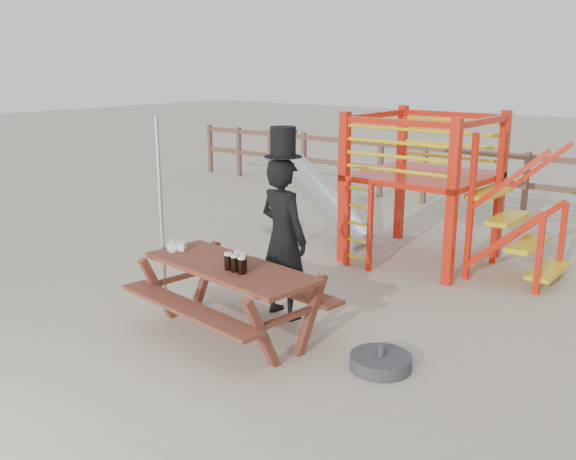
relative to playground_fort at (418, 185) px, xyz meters
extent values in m
plane|color=tan|center=(-0.12, -3.58, -1.07)|extent=(60.00, 60.00, 0.00)
cube|color=brown|center=(-0.12, 3.42, 0.03)|extent=(15.00, 0.06, 0.10)
cube|color=brown|center=(-0.12, 3.42, -0.47)|extent=(15.00, 0.06, 0.10)
cube|color=brown|center=(-7.62, 3.42, -0.47)|extent=(0.09, 0.09, 1.20)
cube|color=brown|center=(-6.62, 3.42, -0.47)|extent=(0.09, 0.09, 1.20)
cube|color=brown|center=(-5.62, 3.42, -0.47)|extent=(0.09, 0.09, 1.20)
cube|color=brown|center=(-4.62, 3.42, -0.47)|extent=(0.09, 0.09, 1.20)
cube|color=brown|center=(-3.62, 3.42, -0.47)|extent=(0.09, 0.09, 1.20)
cube|color=brown|center=(-2.62, 3.42, -0.47)|extent=(0.09, 0.09, 1.20)
cube|color=brown|center=(-1.62, 3.42, -0.47)|extent=(0.09, 0.09, 1.20)
cube|color=brown|center=(-0.62, 3.42, -0.47)|extent=(0.09, 0.09, 1.20)
cube|color=brown|center=(0.38, 3.42, -0.47)|extent=(0.09, 0.09, 1.20)
cube|color=red|center=(-0.72, -0.78, -0.02)|extent=(0.12, 0.12, 2.10)
cube|color=red|center=(0.88, -0.78, -0.02)|extent=(0.12, 0.12, 2.10)
cube|color=red|center=(-0.72, 0.82, -0.02)|extent=(0.12, 0.12, 2.10)
cube|color=red|center=(0.88, 0.82, -0.02)|extent=(0.12, 0.12, 2.10)
cube|color=red|center=(0.08, 0.02, 0.13)|extent=(1.72, 1.72, 0.08)
cube|color=red|center=(0.08, -0.78, 0.93)|extent=(1.60, 0.08, 0.08)
cube|color=red|center=(0.08, 0.82, 0.93)|extent=(1.60, 0.08, 0.08)
cube|color=red|center=(-0.72, 0.02, 0.93)|extent=(0.08, 1.60, 0.08)
cube|color=red|center=(0.88, 0.02, 0.93)|extent=(0.08, 1.60, 0.08)
cylinder|color=yellow|center=(0.08, -0.78, 0.31)|extent=(1.50, 0.05, 0.05)
cylinder|color=yellow|center=(0.08, 0.82, 0.31)|extent=(1.50, 0.05, 0.05)
cylinder|color=yellow|center=(0.08, -0.78, 0.49)|extent=(1.50, 0.05, 0.05)
cylinder|color=yellow|center=(0.08, 0.82, 0.49)|extent=(1.50, 0.05, 0.05)
cylinder|color=yellow|center=(0.08, -0.78, 0.67)|extent=(1.50, 0.05, 0.05)
cylinder|color=yellow|center=(0.08, 0.82, 0.67)|extent=(1.50, 0.05, 0.05)
cylinder|color=yellow|center=(0.08, -0.78, 0.85)|extent=(1.50, 0.05, 0.05)
cylinder|color=yellow|center=(0.08, 0.82, 0.85)|extent=(1.50, 0.05, 0.05)
cube|color=red|center=(-0.55, -0.93, -0.47)|extent=(0.06, 0.06, 1.20)
cube|color=red|center=(-0.19, -0.93, -0.47)|extent=(0.06, 0.06, 1.20)
cylinder|color=yellow|center=(-0.37, -0.93, -0.92)|extent=(0.36, 0.04, 0.04)
cylinder|color=yellow|center=(-0.37, -0.93, -0.68)|extent=(0.36, 0.04, 0.04)
cylinder|color=yellow|center=(-0.37, -0.93, -0.44)|extent=(0.36, 0.04, 0.04)
cylinder|color=yellow|center=(-0.37, -0.93, -0.20)|extent=(0.36, 0.04, 0.04)
cylinder|color=yellow|center=(-0.37, -0.93, 0.04)|extent=(0.36, 0.04, 0.04)
cube|color=yellow|center=(1.03, 0.02, 0.01)|extent=(0.30, 0.90, 0.06)
cube|color=yellow|center=(1.31, 0.02, -0.29)|extent=(0.30, 0.90, 0.06)
cube|color=yellow|center=(1.59, 0.02, -0.59)|extent=(0.30, 0.90, 0.06)
cube|color=yellow|center=(1.87, 0.02, -0.89)|extent=(0.30, 0.90, 0.06)
cube|color=red|center=(1.43, -0.43, -0.47)|extent=(0.95, 0.08, 0.86)
cube|color=red|center=(1.43, 0.47, -0.47)|extent=(0.95, 0.08, 0.86)
cube|color=#B6B9BD|center=(-1.62, 0.02, -0.45)|extent=(1.53, 0.55, 1.21)
cube|color=#B6B9BD|center=(-1.62, -0.25, -0.41)|extent=(1.58, 0.04, 1.28)
cube|color=#B6B9BD|center=(-1.62, 0.29, -0.41)|extent=(1.58, 0.04, 1.28)
cube|color=#B6B9BD|center=(-2.52, 0.02, -0.97)|extent=(0.35, 0.55, 0.05)
cube|color=brown|center=(-0.20, -3.62, -0.34)|extent=(2.02, 0.95, 0.05)
cube|color=brown|center=(-0.26, -4.15, -0.63)|extent=(1.97, 0.49, 0.04)
cube|color=brown|center=(-0.14, -3.09, -0.63)|extent=(1.97, 0.49, 0.04)
cube|color=brown|center=(-1.02, -3.53, -0.72)|extent=(0.21, 1.17, 0.70)
cube|color=brown|center=(0.62, -3.72, -0.72)|extent=(0.21, 1.17, 0.70)
imported|color=black|center=(-0.11, -2.86, -0.18)|extent=(0.71, 0.52, 1.78)
cube|color=#0D900F|center=(-0.09, -2.72, 0.03)|extent=(0.07, 0.03, 0.41)
cylinder|color=black|center=(-0.11, -2.86, 0.71)|extent=(0.40, 0.40, 0.01)
cylinder|color=black|center=(-0.11, -2.86, 0.87)|extent=(0.27, 0.27, 0.31)
cube|color=white|center=(-0.09, -2.73, 0.98)|extent=(0.14, 0.03, 0.04)
cylinder|color=#B2B2B7|center=(-1.23, -3.61, 0.02)|extent=(0.05, 0.05, 2.19)
cylinder|color=#343439|center=(1.41, -3.32, -1.01)|extent=(0.57, 0.57, 0.13)
cylinder|color=#343439|center=(1.41, -3.32, -0.88)|extent=(0.07, 0.07, 0.11)
cube|color=white|center=(-1.03, -3.58, -0.28)|extent=(0.23, 0.21, 0.08)
cylinder|color=black|center=(-0.11, -3.73, -0.24)|extent=(0.08, 0.08, 0.15)
cylinder|color=beige|center=(-0.11, -3.73, -0.15)|extent=(0.08, 0.08, 0.02)
cylinder|color=black|center=(-0.01, -3.74, -0.24)|extent=(0.08, 0.08, 0.15)
cylinder|color=beige|center=(-0.01, -3.74, -0.15)|extent=(0.08, 0.08, 0.02)
cylinder|color=black|center=(0.09, -3.74, -0.24)|extent=(0.08, 0.08, 0.15)
cylinder|color=beige|center=(0.09, -3.74, -0.15)|extent=(0.08, 0.08, 0.02)
cylinder|color=black|center=(-0.08, -3.62, -0.24)|extent=(0.08, 0.08, 0.15)
cylinder|color=beige|center=(-0.08, -3.62, -0.15)|extent=(0.08, 0.08, 0.02)
cylinder|color=black|center=(0.01, -3.65, -0.24)|extent=(0.08, 0.08, 0.15)
cylinder|color=beige|center=(0.01, -3.65, -0.15)|extent=(0.08, 0.08, 0.02)
cylinder|color=silver|center=(-0.99, -3.67, -0.24)|extent=(0.08, 0.08, 0.15)
cylinder|color=beige|center=(-0.99, -3.67, -0.31)|extent=(0.07, 0.07, 0.02)
camera|label=1|loc=(4.12, -8.06, 1.68)|focal=40.00mm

